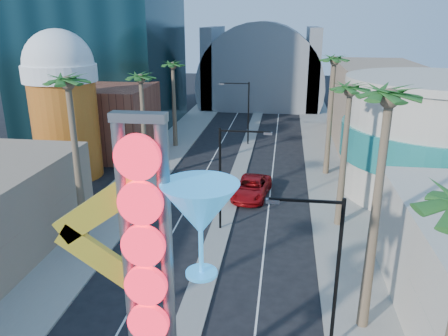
% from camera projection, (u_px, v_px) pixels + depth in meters
% --- Properties ---
extents(sidewalk_west, '(5.00, 100.00, 0.15)m').
position_uv_depth(sidewalk_west, '(156.00, 163.00, 48.74)').
color(sidewalk_west, gray).
rests_on(sidewalk_west, ground).
extents(sidewalk_east, '(5.00, 100.00, 0.15)m').
position_uv_depth(sidewalk_east, '(330.00, 171.00, 46.24)').
color(sidewalk_east, gray).
rests_on(sidewalk_east, ground).
extents(median, '(1.60, 84.00, 0.15)m').
position_uv_depth(median, '(243.00, 158.00, 50.30)').
color(median, gray).
rests_on(median, ground).
extents(brick_filler_west, '(10.00, 10.00, 8.00)m').
position_uv_depth(brick_filler_west, '(108.00, 121.00, 51.15)').
color(brick_filler_west, brown).
rests_on(brick_filler_west, ground).
extents(filler_east, '(10.00, 20.00, 10.00)m').
position_uv_depth(filler_east, '(375.00, 104.00, 55.97)').
color(filler_east, '#967E60').
rests_on(filler_east, ground).
extents(beer_mug, '(7.00, 7.00, 14.50)m').
position_uv_depth(beer_mug, '(63.00, 100.00, 42.54)').
color(beer_mug, '#C84E1A').
rests_on(beer_mug, ground).
extents(turquoise_building, '(16.60, 16.60, 10.60)m').
position_uv_depth(turquoise_building, '(437.00, 138.00, 38.76)').
color(turquoise_building, beige).
rests_on(turquoise_building, ground).
extents(canopy, '(22.00, 16.00, 22.00)m').
position_uv_depth(canopy, '(262.00, 82.00, 80.80)').
color(canopy, slate).
rests_on(canopy, ground).
extents(neon_sign, '(6.53, 2.60, 12.55)m').
position_uv_depth(neon_sign, '(170.00, 263.00, 15.02)').
color(neon_sign, gray).
rests_on(neon_sign, ground).
extents(streetlight_0, '(3.79, 0.25, 8.00)m').
position_uv_depth(streetlight_0, '(227.00, 170.00, 31.81)').
color(streetlight_0, black).
rests_on(streetlight_0, ground).
extents(streetlight_1, '(3.79, 0.25, 8.00)m').
position_uv_depth(streetlight_1, '(244.00, 107.00, 54.45)').
color(streetlight_1, black).
rests_on(streetlight_1, ground).
extents(streetlight_2, '(3.45, 0.25, 8.00)m').
position_uv_depth(streetlight_2, '(328.00, 262.00, 19.76)').
color(streetlight_2, black).
rests_on(streetlight_2, ground).
extents(palm_1, '(2.40, 2.40, 12.70)m').
position_uv_depth(palm_1, '(69.00, 94.00, 27.40)').
color(palm_1, brown).
rests_on(palm_1, ground).
extents(palm_2, '(2.40, 2.40, 11.20)m').
position_uv_depth(palm_2, '(141.00, 84.00, 40.95)').
color(palm_2, brown).
rests_on(palm_2, ground).
extents(palm_3, '(2.40, 2.40, 11.20)m').
position_uv_depth(palm_3, '(173.00, 70.00, 52.20)').
color(palm_3, brown).
rests_on(palm_3, ground).
extents(palm_5, '(2.40, 2.40, 13.20)m').
position_uv_depth(palm_5, '(388.00, 115.00, 19.26)').
color(palm_5, brown).
rests_on(palm_5, ground).
extents(palm_6, '(2.40, 2.40, 11.70)m').
position_uv_depth(palm_6, '(349.00, 99.00, 30.94)').
color(palm_6, brown).
rests_on(palm_6, ground).
extents(palm_7, '(2.40, 2.40, 12.70)m').
position_uv_depth(palm_7, '(334.00, 68.00, 41.89)').
color(palm_7, brown).
rests_on(palm_7, ground).
extents(red_pickup, '(3.65, 6.53, 1.72)m').
position_uv_depth(red_pickup, '(252.00, 188.00, 39.37)').
color(red_pickup, '#A50C10').
rests_on(red_pickup, ground).
extents(pedestrian_b, '(0.88, 0.76, 1.56)m').
position_uv_depth(pedestrian_b, '(373.00, 225.00, 32.02)').
color(pedestrian_b, gray).
rests_on(pedestrian_b, sidewalk_east).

